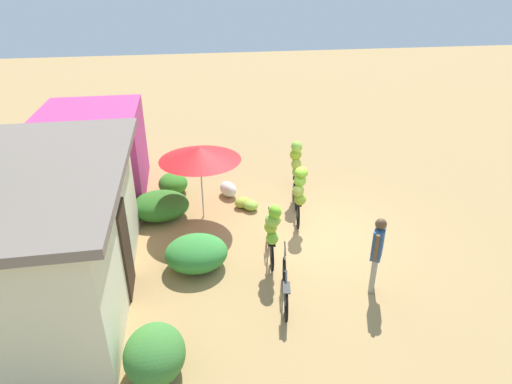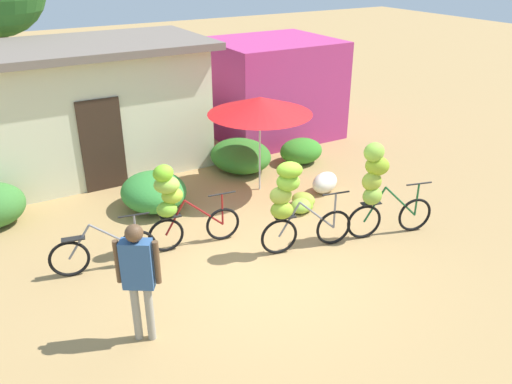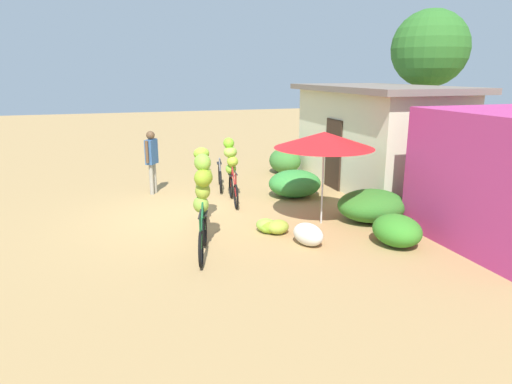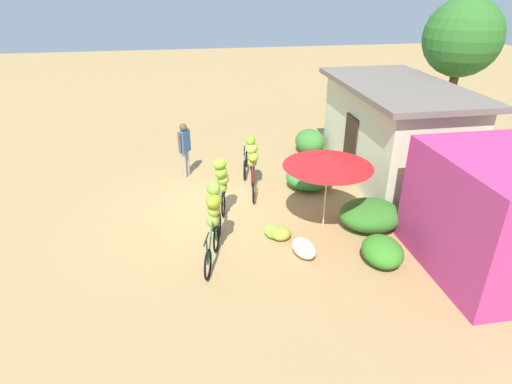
{
  "view_description": "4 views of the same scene",
  "coord_description": "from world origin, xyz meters",
  "px_view_note": "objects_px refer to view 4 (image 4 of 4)",
  "views": [
    {
      "loc": [
        -9.17,
        2.92,
        6.03
      ],
      "look_at": [
        1.09,
        1.16,
        0.78
      ],
      "focal_mm": 30.07,
      "sensor_mm": 36.0,
      "label": 1
    },
    {
      "loc": [
        -3.9,
        -6.32,
        4.83
      ],
      "look_at": [
        0.35,
        1.0,
        0.82
      ],
      "focal_mm": 36.57,
      "sensor_mm": 36.0,
      "label": 2
    },
    {
      "loc": [
        10.21,
        -1.73,
        3.29
      ],
      "look_at": [
        1.15,
        1.13,
        0.79
      ],
      "focal_mm": 31.94,
      "sensor_mm": 36.0,
      "label": 3
    },
    {
      "loc": [
        10.3,
        -0.64,
        5.73
      ],
      "look_at": [
        0.74,
        0.97,
        0.85
      ],
      "focal_mm": 29.92,
      "sensor_mm": 36.0,
      "label": 4
    }
  ],
  "objects_px": {
    "building_low": "(393,130)",
    "person_vendor": "(185,145)",
    "tree_behind_building": "(462,39)",
    "bicycle_leftmost": "(245,162)",
    "bicycle_center_loaded": "(221,185)",
    "shop_pink": "(501,216)",
    "banana_pile_on_ground": "(276,233)",
    "bicycle_by_shop": "(213,215)",
    "market_umbrella": "(328,159)",
    "produce_sack": "(304,248)",
    "bicycle_near_pile": "(252,160)"
  },
  "relations": [
    {
      "from": "tree_behind_building",
      "to": "bicycle_near_pile",
      "type": "relative_size",
      "value": 3.17
    },
    {
      "from": "shop_pink",
      "to": "person_vendor",
      "type": "xyz_separation_m",
      "value": [
        -5.96,
        -6.42,
        -0.22
      ]
    },
    {
      "from": "bicycle_leftmost",
      "to": "market_umbrella",
      "type": "bearing_deg",
      "value": 20.96
    },
    {
      "from": "shop_pink",
      "to": "banana_pile_on_ground",
      "type": "height_order",
      "value": "shop_pink"
    },
    {
      "from": "produce_sack",
      "to": "bicycle_near_pile",
      "type": "bearing_deg",
      "value": -170.64
    },
    {
      "from": "bicycle_leftmost",
      "to": "person_vendor",
      "type": "xyz_separation_m",
      "value": [
        0.01,
        -1.91,
        0.73
      ]
    },
    {
      "from": "shop_pink",
      "to": "bicycle_by_shop",
      "type": "distance_m",
      "value": 6.07
    },
    {
      "from": "shop_pink",
      "to": "bicycle_by_shop",
      "type": "xyz_separation_m",
      "value": [
        -1.44,
        -5.89,
        -0.23
      ]
    },
    {
      "from": "tree_behind_building",
      "to": "market_umbrella",
      "type": "distance_m",
      "value": 7.22
    },
    {
      "from": "bicycle_by_shop",
      "to": "banana_pile_on_ground",
      "type": "xyz_separation_m",
      "value": [
        -0.48,
        1.53,
        -0.93
      ]
    },
    {
      "from": "bicycle_center_loaded",
      "to": "bicycle_leftmost",
      "type": "bearing_deg",
      "value": 160.32
    },
    {
      "from": "building_low",
      "to": "produce_sack",
      "type": "height_order",
      "value": "building_low"
    },
    {
      "from": "banana_pile_on_ground",
      "to": "person_vendor",
      "type": "bearing_deg",
      "value": -152.81
    },
    {
      "from": "tree_behind_building",
      "to": "produce_sack",
      "type": "relative_size",
      "value": 7.5
    },
    {
      "from": "bicycle_near_pile",
      "to": "produce_sack",
      "type": "distance_m",
      "value": 3.77
    },
    {
      "from": "person_vendor",
      "to": "bicycle_center_loaded",
      "type": "bearing_deg",
      "value": 16.58
    },
    {
      "from": "banana_pile_on_ground",
      "to": "produce_sack",
      "type": "height_order",
      "value": "produce_sack"
    },
    {
      "from": "bicycle_center_loaded",
      "to": "produce_sack",
      "type": "relative_size",
      "value": 2.43
    },
    {
      "from": "bicycle_leftmost",
      "to": "bicycle_center_loaded",
      "type": "distance_m",
      "value": 3.17
    },
    {
      "from": "market_umbrella",
      "to": "bicycle_by_shop",
      "type": "distance_m",
      "value": 3.03
    },
    {
      "from": "shop_pink",
      "to": "bicycle_center_loaded",
      "type": "height_order",
      "value": "shop_pink"
    },
    {
      "from": "bicycle_leftmost",
      "to": "bicycle_by_shop",
      "type": "bearing_deg",
      "value": -16.85
    },
    {
      "from": "market_umbrella",
      "to": "bicycle_by_shop",
      "type": "bearing_deg",
      "value": -75.25
    },
    {
      "from": "tree_behind_building",
      "to": "market_umbrella",
      "type": "height_order",
      "value": "tree_behind_building"
    },
    {
      "from": "building_low",
      "to": "shop_pink",
      "type": "distance_m",
      "value": 5.06
    },
    {
      "from": "bicycle_center_loaded",
      "to": "person_vendor",
      "type": "bearing_deg",
      "value": -163.42
    },
    {
      "from": "bicycle_center_loaded",
      "to": "bicycle_by_shop",
      "type": "relative_size",
      "value": 0.93
    },
    {
      "from": "bicycle_near_pile",
      "to": "produce_sack",
      "type": "relative_size",
      "value": 2.37
    },
    {
      "from": "bicycle_center_loaded",
      "to": "person_vendor",
      "type": "xyz_separation_m",
      "value": [
        -2.91,
        -0.87,
        0.07
      ]
    },
    {
      "from": "building_low",
      "to": "person_vendor",
      "type": "bearing_deg",
      "value": -98.05
    },
    {
      "from": "market_umbrella",
      "to": "banana_pile_on_ground",
      "type": "distance_m",
      "value": 2.19
    },
    {
      "from": "bicycle_center_loaded",
      "to": "person_vendor",
      "type": "height_order",
      "value": "person_vendor"
    },
    {
      "from": "building_low",
      "to": "bicycle_near_pile",
      "type": "distance_m",
      "value": 4.53
    },
    {
      "from": "building_low",
      "to": "tree_behind_building",
      "type": "relative_size",
      "value": 1.09
    },
    {
      "from": "building_low",
      "to": "bicycle_near_pile",
      "type": "relative_size",
      "value": 3.47
    },
    {
      "from": "building_low",
      "to": "produce_sack",
      "type": "relative_size",
      "value": 8.21
    },
    {
      "from": "banana_pile_on_ground",
      "to": "produce_sack",
      "type": "relative_size",
      "value": 1.13
    },
    {
      "from": "shop_pink",
      "to": "bicycle_center_loaded",
      "type": "bearing_deg",
      "value": -118.77
    },
    {
      "from": "building_low",
      "to": "bicycle_near_pile",
      "type": "xyz_separation_m",
      "value": [
        0.36,
        -4.48,
        -0.53
      ]
    },
    {
      "from": "building_low",
      "to": "bicycle_by_shop",
      "type": "relative_size",
      "value": 3.13
    },
    {
      "from": "bicycle_center_loaded",
      "to": "bicycle_by_shop",
      "type": "height_order",
      "value": "bicycle_by_shop"
    },
    {
      "from": "shop_pink",
      "to": "bicycle_near_pile",
      "type": "xyz_separation_m",
      "value": [
        -4.69,
        -4.5,
        -0.34
      ]
    },
    {
      "from": "banana_pile_on_ground",
      "to": "person_vendor",
      "type": "distance_m",
      "value": 4.63
    },
    {
      "from": "bicycle_center_loaded",
      "to": "bicycle_by_shop",
      "type": "xyz_separation_m",
      "value": [
        1.61,
        -0.33,
        0.06
      ]
    },
    {
      "from": "shop_pink",
      "to": "person_vendor",
      "type": "distance_m",
      "value": 8.77
    },
    {
      "from": "shop_pink",
      "to": "produce_sack",
      "type": "height_order",
      "value": "shop_pink"
    },
    {
      "from": "building_low",
      "to": "banana_pile_on_ground",
      "type": "relative_size",
      "value": 7.24
    },
    {
      "from": "building_low",
      "to": "tree_behind_building",
      "type": "distance_m",
      "value": 3.76
    },
    {
      "from": "building_low",
      "to": "banana_pile_on_ground",
      "type": "bearing_deg",
      "value": -54.24
    },
    {
      "from": "tree_behind_building",
      "to": "bicycle_leftmost",
      "type": "relative_size",
      "value": 3.11
    }
  ]
}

